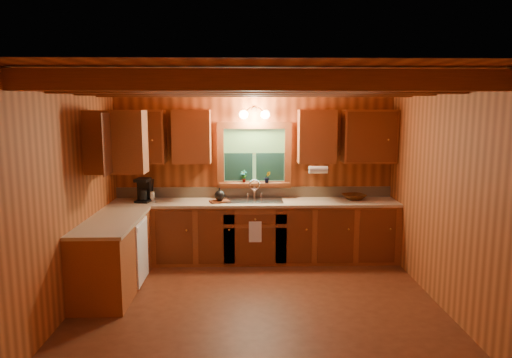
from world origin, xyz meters
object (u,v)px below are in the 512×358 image
object	(u,v)px
sink	(255,204)
wicker_basket	(354,197)
cutting_board	(220,201)
coffee_maker	(144,190)

from	to	relation	value
sink	wicker_basket	bearing A→B (deg)	2.46
cutting_board	wicker_basket	bearing A→B (deg)	-15.24
coffee_maker	sink	bearing A→B (deg)	10.63
sink	cutting_board	size ratio (longest dim) A/B	2.99
coffee_maker	wicker_basket	bearing A→B (deg)	11.70
cutting_board	wicker_basket	distance (m)	2.01
sink	wicker_basket	size ratio (longest dim) A/B	2.48
coffee_maker	wicker_basket	xyz separation A→B (m)	(3.11, 0.07, -0.13)
sink	coffee_maker	size ratio (longest dim) A/B	2.37
sink	coffee_maker	distance (m)	1.64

